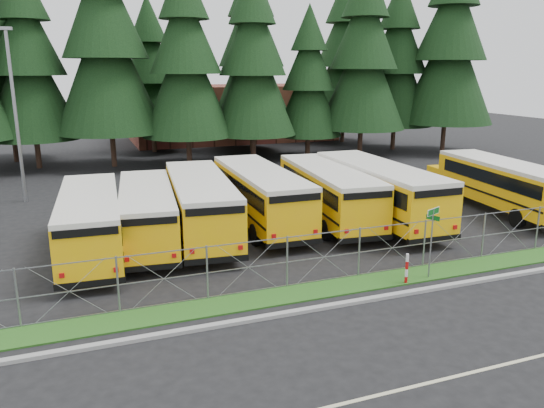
{
  "coord_description": "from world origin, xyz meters",
  "views": [
    {
      "loc": [
        -10.94,
        -17.91,
        7.92
      ],
      "look_at": [
        -2.72,
        4.0,
        1.88
      ],
      "focal_mm": 35.0,
      "sensor_mm": 36.0,
      "label": 1
    }
  ],
  "objects": [
    {
      "name": "grass_verge",
      "position": [
        0.0,
        -1.7,
        0.03
      ],
      "size": [
        50.0,
        1.4,
        0.06
      ],
      "primitive_type": "cube",
      "color": "#194413",
      "rests_on": "ground"
    },
    {
      "name": "conifer_8",
      "position": [
        18.84,
        27.16,
        8.13
      ],
      "size": [
        7.35,
        7.35,
        16.26
      ],
      "primitive_type": null,
      "color": "black",
      "rests_on": "ground"
    },
    {
      "name": "chainlink_fence",
      "position": [
        0.0,
        -1.0,
        1.0
      ],
      "size": [
        44.0,
        0.1,
        2.0
      ],
      "primitive_type": null,
      "color": "gray",
      "rests_on": "ground"
    },
    {
      "name": "street_sign",
      "position": [
        1.46,
        -2.11,
        2.03
      ],
      "size": [
        0.77,
        0.51,
        2.81
      ],
      "color": "gray",
      "rests_on": "ground"
    },
    {
      "name": "conifer_3",
      "position": [
        -7.97,
        27.09,
        9.53
      ],
      "size": [
        8.62,
        8.62,
        19.07
      ],
      "primitive_type": null,
      "color": "black",
      "rests_on": "ground"
    },
    {
      "name": "conifer_2",
      "position": [
        -13.74,
        28.44,
        8.11
      ],
      "size": [
        7.34,
        7.34,
        16.22
      ],
      "primitive_type": null,
      "color": "black",
      "rests_on": "ground"
    },
    {
      "name": "bus_1",
      "position": [
        -10.57,
        5.46,
        1.38
      ],
      "size": [
        3.06,
        10.65,
        2.76
      ],
      "primitive_type": null,
      "rotation": [
        0.0,
        0.0,
        -0.06
      ],
      "color": "#FDB908",
      "rests_on": "ground"
    },
    {
      "name": "brick_building",
      "position": [
        6.0,
        40.0,
        3.0
      ],
      "size": [
        22.0,
        10.0,
        6.0
      ],
      "primitive_type": "cube",
      "color": "brown",
      "rests_on": "ground"
    },
    {
      "name": "bus_6",
      "position": [
        3.69,
        5.7,
        1.53
      ],
      "size": [
        3.04,
        11.76,
        3.07
      ],
      "primitive_type": null,
      "rotation": [
        0.0,
        0.0,
        -0.02
      ],
      "color": "#FDB908",
      "rests_on": "ground"
    },
    {
      "name": "bus_5",
      "position": [
        1.29,
        6.59,
        1.45
      ],
      "size": [
        3.66,
        11.27,
        2.9
      ],
      "primitive_type": null,
      "rotation": [
        0.0,
        0.0,
        -0.1
      ],
      "color": "#FDB908",
      "rests_on": "ground"
    },
    {
      "name": "bus_2",
      "position": [
        -8.08,
        6.15,
        1.34
      ],
      "size": [
        3.51,
        10.42,
        2.68
      ],
      "primitive_type": null,
      "rotation": [
        0.0,
        0.0,
        -0.11
      ],
      "color": "#FDB908",
      "rests_on": "ground"
    },
    {
      "name": "conifer_7",
      "position": [
        13.7,
        24.69,
        8.61
      ],
      "size": [
        7.79,
        7.79,
        17.23
      ],
      "primitive_type": null,
      "color": "black",
      "rests_on": "ground"
    },
    {
      "name": "bus_4",
      "position": [
        -2.29,
        7.19,
        1.47
      ],
      "size": [
        2.92,
        11.29,
        2.94
      ],
      "primitive_type": null,
      "rotation": [
        0.0,
        0.0,
        -0.02
      ],
      "color": "#FDB908",
      "rests_on": "ground"
    },
    {
      "name": "conifer_13",
      "position": [
        16.75,
        33.89,
        8.83
      ],
      "size": [
        7.98,
        7.98,
        17.66
      ],
      "primitive_type": null,
      "color": "black",
      "rests_on": "ground"
    },
    {
      "name": "conifer_6",
      "position": [
        8.91,
        25.79,
        6.64
      ],
      "size": [
        6.0,
        6.0,
        13.28
      ],
      "primitive_type": null,
      "color": "black",
      "rests_on": "ground"
    },
    {
      "name": "conifer_10",
      "position": [
        -15.72,
        32.47,
        10.24
      ],
      "size": [
        9.26,
        9.26,
        20.48
      ],
      "primitive_type": null,
      "color": "black",
      "rests_on": "ground"
    },
    {
      "name": "curb",
      "position": [
        0.0,
        -3.1,
        0.06
      ],
      "size": [
        50.0,
        0.25,
        0.12
      ],
      "primitive_type": "cube",
      "color": "gray",
      "rests_on": "ground"
    },
    {
      "name": "conifer_12",
      "position": [
        5.35,
        31.04,
        8.86
      ],
      "size": [
        8.01,
        8.01,
        17.71
      ],
      "primitive_type": null,
      "color": "black",
      "rests_on": "ground"
    },
    {
      "name": "conifer_4",
      "position": [
        -2.03,
        25.47,
        8.23
      ],
      "size": [
        7.44,
        7.44,
        16.46
      ],
      "primitive_type": null,
      "color": "black",
      "rests_on": "ground"
    },
    {
      "name": "road_lane_line",
      "position": [
        0.0,
        -8.0,
        0.01
      ],
      "size": [
        50.0,
        0.12,
        0.01
      ],
      "primitive_type": "cube",
      "color": "beige",
      "rests_on": "ground"
    },
    {
      "name": "conifer_11",
      "position": [
        -3.68,
        33.86,
        7.22
      ],
      "size": [
        6.53,
        6.53,
        14.43
      ],
      "primitive_type": null,
      "color": "black",
      "rests_on": "ground"
    },
    {
      "name": "bus_3",
      "position": [
        -5.54,
        6.37,
        1.46
      ],
      "size": [
        3.77,
        11.37,
        2.93
      ],
      "primitive_type": null,
      "rotation": [
        0.0,
        0.0,
        -0.1
      ],
      "color": "#FDB908",
      "rests_on": "ground"
    },
    {
      "name": "light_standard",
      "position": [
        -13.99,
        16.62,
        5.5
      ],
      "size": [
        0.7,
        0.35,
        10.14
      ],
      "color": "gray",
      "rests_on": "ground"
    },
    {
      "name": "conifer_9",
      "position": [
        22.45,
        24.07,
        9.47
      ],
      "size": [
        8.56,
        8.56,
        18.94
      ],
      "primitive_type": null,
      "color": "black",
      "rests_on": "ground"
    },
    {
      "name": "bus_east",
      "position": [
        11.31,
        4.95,
        1.44
      ],
      "size": [
        3.74,
        11.16,
        2.87
      ],
      "primitive_type": null,
      "rotation": [
        0.0,
        0.0,
        -0.11
      ],
      "color": "#FDB908",
      "rests_on": "ground"
    },
    {
      "name": "ground",
      "position": [
        0.0,
        0.0,
        0.0
      ],
      "size": [
        120.0,
        120.0,
        0.0
      ],
      "primitive_type": "plane",
      "color": "black",
      "rests_on": "ground"
    },
    {
      "name": "conifer_5",
      "position": [
        3.52,
        25.21,
        8.06
      ],
      "size": [
        7.28,
        7.28,
        16.11
      ],
      "primitive_type": null,
      "color": "black",
      "rests_on": "ground"
    },
    {
      "name": "striped_bollard",
      "position": [
        0.32,
        -2.27,
        0.6
      ],
      "size": [
        0.11,
        0.11,
        1.2
      ],
      "primitive_type": "cylinder",
      "color": "#B20C0C",
      "rests_on": "ground"
    }
  ]
}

